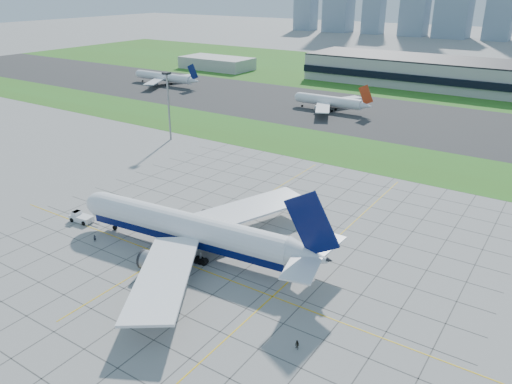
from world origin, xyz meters
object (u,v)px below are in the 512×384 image
(light_mast, at_px, (168,98))
(pushback_tug, at_px, (81,217))
(crew_near, at_px, (95,238))
(distant_jet_1, at_px, (330,101))
(distant_jet_0, at_px, (165,77))
(crew_far, at_px, (297,345))
(airliner, at_px, (190,229))

(light_mast, relative_size, pushback_tug, 2.84)
(light_mast, bearing_deg, pushback_tug, -65.46)
(crew_near, relative_size, distant_jet_1, 0.04)
(light_mast, distance_m, distant_jet_0, 114.28)
(light_mast, bearing_deg, crew_far, -37.97)
(crew_far, relative_size, distant_jet_0, 0.04)
(pushback_tug, xyz_separation_m, distant_jet_1, (0.26, 142.68, 3.38))
(light_mast, relative_size, crew_near, 15.17)
(light_mast, distance_m, pushback_tug, 74.12)
(airliner, bearing_deg, light_mast, 129.74)
(light_mast, xyz_separation_m, crew_near, (41.70, -71.17, -15.34))
(light_mast, relative_size, distant_jet_1, 0.60)
(crew_near, bearing_deg, distant_jet_0, 82.70)
(light_mast, distance_m, airliner, 89.49)
(light_mast, height_order, airliner, light_mast)
(pushback_tug, height_order, distant_jet_0, distant_jet_0)
(light_mast, xyz_separation_m, distant_jet_0, (-79.46, 81.30, -11.69))
(light_mast, distance_m, crew_far, 126.87)
(airliner, height_order, pushback_tug, airliner)
(crew_far, distance_m, distant_jet_1, 168.88)
(pushback_tug, bearing_deg, light_mast, 108.77)
(pushback_tug, distance_m, distant_jet_1, 142.72)
(crew_far, xyz_separation_m, distant_jet_1, (-68.88, 154.15, 3.64))
(distant_jet_1, bearing_deg, airliner, -76.64)
(pushback_tug, bearing_deg, crew_near, -29.81)
(crew_near, bearing_deg, light_mast, 74.59)
(crew_near, xyz_separation_m, distant_jet_1, (-11.30, 147.84, 3.64))
(crew_near, distance_m, distant_jet_0, 194.78)
(crew_near, height_order, distant_jet_0, distant_jet_0)
(airliner, bearing_deg, pushback_tug, -179.35)
(crew_near, distance_m, crew_far, 57.92)
(airliner, height_order, crew_far, airliner)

